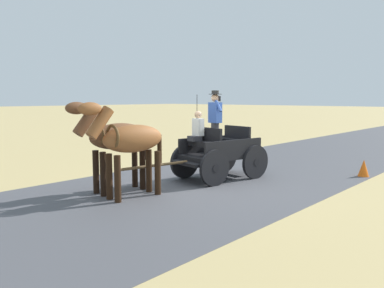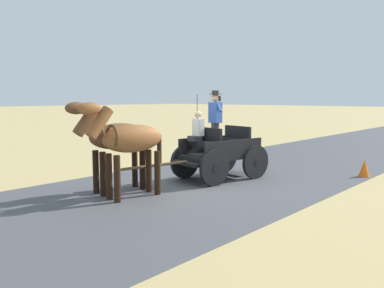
{
  "view_description": "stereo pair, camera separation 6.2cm",
  "coord_description": "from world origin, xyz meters",
  "px_view_note": "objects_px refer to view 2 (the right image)",
  "views": [
    {
      "loc": [
        -6.7,
        7.92,
        2.3
      ],
      "look_at": [
        0.12,
        0.29,
        1.1
      ],
      "focal_mm": 36.91,
      "sensor_mm": 36.0,
      "label": 1
    },
    {
      "loc": [
        -6.75,
        7.88,
        2.3
      ],
      "look_at": [
        0.12,
        0.29,
        1.1
      ],
      "focal_mm": 36.91,
      "sensor_mm": 36.0,
      "label": 2
    }
  ],
  "objects_px": {
    "horse_drawn_carriage": "(218,151)",
    "horse_off_side": "(115,138)",
    "traffic_cone": "(364,168)",
    "horse_near_side": "(129,141)"
  },
  "relations": [
    {
      "from": "horse_drawn_carriage",
      "to": "horse_off_side",
      "type": "height_order",
      "value": "horse_drawn_carriage"
    },
    {
      "from": "traffic_cone",
      "to": "horse_near_side",
      "type": "bearing_deg",
      "value": 62.77
    },
    {
      "from": "horse_off_side",
      "to": "traffic_cone",
      "type": "relative_size",
      "value": 4.42
    },
    {
      "from": "horse_drawn_carriage",
      "to": "horse_near_side",
      "type": "xyz_separation_m",
      "value": [
        0.19,
        3.04,
        0.51
      ]
    },
    {
      "from": "horse_near_side",
      "to": "horse_off_side",
      "type": "height_order",
      "value": "same"
    },
    {
      "from": "horse_near_side",
      "to": "traffic_cone",
      "type": "xyz_separation_m",
      "value": [
        -3.18,
        -6.17,
        -1.07
      ]
    },
    {
      "from": "horse_drawn_carriage",
      "to": "traffic_cone",
      "type": "distance_m",
      "value": 4.36
    },
    {
      "from": "traffic_cone",
      "to": "horse_off_side",
      "type": "bearing_deg",
      "value": 57.39
    },
    {
      "from": "horse_near_side",
      "to": "horse_drawn_carriage",
      "type": "bearing_deg",
      "value": -93.5
    },
    {
      "from": "horse_drawn_carriage",
      "to": "horse_near_side",
      "type": "bearing_deg",
      "value": 86.5
    }
  ]
}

